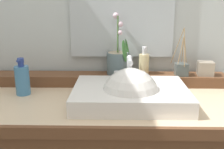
{
  "coord_description": "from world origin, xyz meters",
  "views": [
    {
      "loc": [
        0.07,
        -1.1,
        1.32
      ],
      "look_at": [
        0.05,
        -0.01,
        1.01
      ],
      "focal_mm": 42.58,
      "sensor_mm": 36.0,
      "label": 1
    }
  ],
  "objects_px": {
    "sink_basin": "(130,96)",
    "trinket_box": "(206,69)",
    "soap_dispenser": "(144,63)",
    "lotion_bottle": "(22,79)",
    "reed_diffuser": "(181,69)",
    "potted_plant": "(118,60)"
  },
  "relations": [
    {
      "from": "sink_basin",
      "to": "trinket_box",
      "type": "xyz_separation_m",
      "value": [
        0.39,
        0.24,
        0.06
      ]
    },
    {
      "from": "soap_dispenser",
      "to": "lotion_bottle",
      "type": "bearing_deg",
      "value": -163.57
    },
    {
      "from": "reed_diffuser",
      "to": "soap_dispenser",
      "type": "bearing_deg",
      "value": 172.12
    },
    {
      "from": "reed_diffuser",
      "to": "trinket_box",
      "type": "xyz_separation_m",
      "value": [
        0.12,
        0.0,
        -0.0
      ]
    },
    {
      "from": "soap_dispenser",
      "to": "lotion_bottle",
      "type": "distance_m",
      "value": 0.59
    },
    {
      "from": "potted_plant",
      "to": "lotion_bottle",
      "type": "bearing_deg",
      "value": -158.77
    },
    {
      "from": "potted_plant",
      "to": "lotion_bottle",
      "type": "xyz_separation_m",
      "value": [
        -0.44,
        -0.17,
        -0.05
      ]
    },
    {
      "from": "soap_dispenser",
      "to": "trinket_box",
      "type": "bearing_deg",
      "value": -4.11
    },
    {
      "from": "sink_basin",
      "to": "reed_diffuser",
      "type": "height_order",
      "value": "reed_diffuser"
    },
    {
      "from": "potted_plant",
      "to": "lotion_bottle",
      "type": "height_order",
      "value": "potted_plant"
    },
    {
      "from": "reed_diffuser",
      "to": "lotion_bottle",
      "type": "bearing_deg",
      "value": -169.32
    },
    {
      "from": "soap_dispenser",
      "to": "trinket_box",
      "type": "xyz_separation_m",
      "value": [
        0.31,
        -0.02,
        -0.02
      ]
    },
    {
      "from": "trinket_box",
      "to": "lotion_bottle",
      "type": "relative_size",
      "value": 0.44
    },
    {
      "from": "potted_plant",
      "to": "sink_basin",
      "type": "bearing_deg",
      "value": -78.77
    },
    {
      "from": "trinket_box",
      "to": "lotion_bottle",
      "type": "distance_m",
      "value": 0.89
    },
    {
      "from": "sink_basin",
      "to": "soap_dispenser",
      "type": "bearing_deg",
      "value": 73.16
    },
    {
      "from": "reed_diffuser",
      "to": "trinket_box",
      "type": "bearing_deg",
      "value": 1.68
    },
    {
      "from": "potted_plant",
      "to": "reed_diffuser",
      "type": "xyz_separation_m",
      "value": [
        0.32,
        -0.03,
        -0.03
      ]
    },
    {
      "from": "reed_diffuser",
      "to": "lotion_bottle",
      "type": "relative_size",
      "value": 1.4
    },
    {
      "from": "sink_basin",
      "to": "lotion_bottle",
      "type": "height_order",
      "value": "sink_basin"
    },
    {
      "from": "potted_plant",
      "to": "reed_diffuser",
      "type": "bearing_deg",
      "value": -4.88
    },
    {
      "from": "lotion_bottle",
      "to": "trinket_box",
      "type": "bearing_deg",
      "value": 9.45
    }
  ]
}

